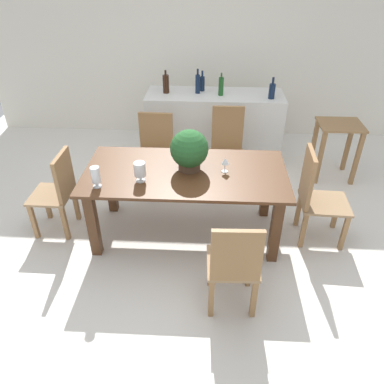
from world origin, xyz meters
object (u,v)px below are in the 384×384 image
crystal_vase_center_near (140,170)px  wine_bottle_clear (166,84)px  chair_head_end (58,190)px  wine_bottle_dark (202,83)px  chair_far_left (155,147)px  dining_table (185,183)px  crystal_vase_left (96,176)px  chair_far_right (227,146)px  flower_centerpiece (189,150)px  wine_glass (225,162)px  chair_foot_end (315,194)px  wine_bottle_tall (221,86)px  kitchen_counter (214,127)px  side_table (337,140)px  wine_bottle_green (198,83)px  chair_near_right (234,264)px  wine_bottle_amber (272,91)px

crystal_vase_center_near → wine_bottle_clear: (0.03, 1.93, 0.18)m
chair_head_end → wine_bottle_dark: 2.38m
chair_head_end → crystal_vase_center_near: bearing=78.7°
chair_far_left → chair_head_end: (-0.87, -0.99, -0.01)m
dining_table → wine_bottle_clear: size_ratio=6.62×
chair_head_end → crystal_vase_left: bearing=60.1°
chair_far_right → wine_bottle_clear: 1.21m
flower_centerpiece → wine_glass: size_ratio=2.73×
chair_foot_end → wine_bottle_tall: wine_bottle_tall is taller
kitchen_counter → side_table: (1.56, -0.45, 0.06)m
wine_bottle_green → side_table: (1.79, -0.47, -0.54)m
chair_foot_end → kitchen_counter: size_ratio=0.55×
crystal_vase_center_near → wine_bottle_tall: bearing=68.1°
chair_head_end → wine_bottle_clear: (0.93, 1.73, 0.56)m
flower_centerpiece → side_table: bearing=34.1°
chair_head_end → side_table: bearing=112.9°
flower_centerpiece → wine_bottle_dark: bearing=87.8°
wine_bottle_dark → wine_bottle_green: wine_bottle_green is taller
chair_near_right → dining_table: bearing=-67.5°
dining_table → crystal_vase_center_near: size_ratio=10.23×
chair_near_right → wine_bottle_dark: (-0.34, 2.83, 0.53)m
chair_foot_end → wine_bottle_green: wine_bottle_green is taller
chair_far_right → wine_glass: chair_far_right is taller
wine_bottle_clear → side_table: wine_bottle_clear is taller
chair_near_right → kitchen_counter: (-0.17, 2.71, -0.04)m
wine_bottle_tall → wine_bottle_clear: (-0.72, 0.06, 0.00)m
chair_far_right → chair_near_right: bearing=-90.8°
chair_foot_end → wine_bottle_clear: wine_bottle_clear is taller
chair_far_left → flower_centerpiece: bearing=-60.7°
chair_far_left → side_table: 2.29m
chair_head_end → kitchen_counter: (1.58, 1.72, -0.03)m
chair_far_right → crystal_vase_center_near: bearing=-126.0°
crystal_vase_center_near → kitchen_counter: crystal_vase_center_near is taller
chair_far_right → wine_bottle_tall: 0.85m
chair_far_right → crystal_vase_left: (-1.22, -1.32, 0.33)m
chair_head_end → kitchen_counter: size_ratio=0.50×
crystal_vase_center_near → wine_bottle_green: size_ratio=0.61×
dining_table → chair_head_end: size_ratio=2.17×
chair_far_right → side_table: (1.39, 0.27, -0.01)m
side_table → wine_glass: bearing=-139.3°
crystal_vase_left → wine_bottle_clear: bearing=78.7°
chair_head_end → wine_bottle_clear: bearing=152.6°
chair_far_left → side_table: bearing=9.5°
crystal_vase_center_near → wine_bottle_dark: wine_bottle_dark is taller
wine_bottle_clear → chair_far_left: bearing=-95.3°
wine_bottle_tall → wine_bottle_clear: size_ratio=0.98×
chair_foot_end → wine_bottle_amber: wine_bottle_amber is taller
chair_far_right → wine_bottle_amber: 0.95m
dining_table → chair_near_right: bearing=-65.7°
dining_table → chair_foot_end: (1.28, 0.01, -0.09)m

